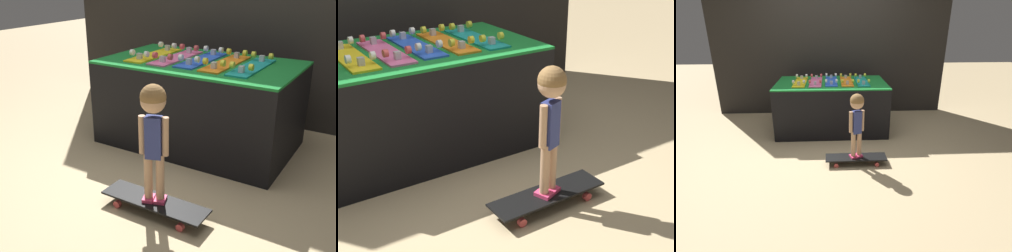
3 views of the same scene
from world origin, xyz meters
TOP-DOWN VIEW (x-y plane):
  - ground_plane at (0.00, 0.00)m, footprint 16.00×16.00m
  - back_wall at (0.00, 1.53)m, footprint 4.28×0.10m
  - display_rack at (0.00, 0.63)m, footprint 1.71×1.03m
  - skateboard_yellow_on_rack at (-0.48, 0.61)m, footprint 0.18×0.72m
  - skateboard_pink_on_rack at (-0.24, 0.61)m, footprint 0.18×0.72m
  - skateboard_blue_on_rack at (0.00, 0.65)m, footprint 0.18×0.72m
  - skateboard_orange_on_rack at (0.24, 0.63)m, footprint 0.18×0.72m
  - skateboard_teal_on_rack at (0.48, 0.62)m, footprint 0.18×0.72m
  - skateboard_on_floor at (0.29, -0.56)m, footprint 0.76×0.21m
  - child at (0.29, -0.56)m, footprint 0.19×0.16m

SIDE VIEW (x-z plane):
  - ground_plane at x=0.00m, z-range 0.00..0.00m
  - skateboard_on_floor at x=0.29m, z-range 0.03..0.12m
  - display_rack at x=0.00m, z-range 0.00..0.78m
  - child at x=0.29m, z-range 0.25..1.06m
  - skateboard_yellow_on_rack at x=-0.48m, z-range 0.75..0.84m
  - skateboard_pink_on_rack at x=-0.24m, z-range 0.75..0.84m
  - skateboard_blue_on_rack at x=0.00m, z-range 0.75..0.84m
  - skateboard_orange_on_rack at x=0.24m, z-range 0.75..0.84m
  - skateboard_teal_on_rack at x=0.48m, z-range 0.75..0.84m
  - back_wall at x=0.00m, z-range 0.00..2.55m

